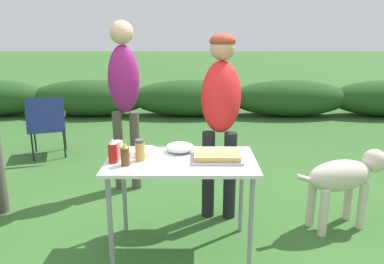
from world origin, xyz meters
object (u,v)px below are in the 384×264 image
(mixing_bowl, at_px, (180,147))
(dog, at_px, (345,177))
(food_tray, at_px, (217,156))
(paper_cup_stack, at_px, (118,150))
(camp_chair_green_behind_table, at_px, (47,124))
(spice_jar, at_px, (140,150))
(standing_person_with_beanie, at_px, (221,104))
(folding_table, at_px, (181,169))
(beer_bottle, at_px, (125,155))
(plate_stack, at_px, (144,152))
(standing_person_in_gray_fleece, at_px, (124,88))
(ketchup_bottle, at_px, (113,151))

(mixing_bowl, distance_m, dog, 1.45)
(food_tray, relative_size, dog, 0.41)
(paper_cup_stack, bearing_deg, camp_chair_green_behind_table, 122.48)
(spice_jar, bearing_deg, standing_person_with_beanie, 47.05)
(folding_table, height_order, spice_jar, spice_jar)
(food_tray, height_order, beer_bottle, beer_bottle)
(plate_stack, height_order, paper_cup_stack, paper_cup_stack)
(paper_cup_stack, relative_size, dog, 0.15)
(mixing_bowl, distance_m, standing_person_in_gray_fleece, 1.21)
(beer_bottle, relative_size, camp_chair_green_behind_table, 0.20)
(ketchup_bottle, bearing_deg, camp_chair_green_behind_table, 121.19)
(food_tray, bearing_deg, plate_stack, 167.31)
(folding_table, bearing_deg, standing_person_with_beanie, 63.15)
(food_tray, distance_m, beer_bottle, 0.66)
(plate_stack, relative_size, standing_person_in_gray_fleece, 0.12)
(food_tray, relative_size, standing_person_with_beanie, 0.23)
(mixing_bowl, xyz_separation_m, paper_cup_stack, (-0.45, -0.16, 0.03))
(ketchup_bottle, relative_size, spice_jar, 1.13)
(dog, xyz_separation_m, camp_chair_green_behind_table, (-3.24, 1.84, 0.01))
(mixing_bowl, bearing_deg, spice_jar, -144.22)
(food_tray, height_order, standing_person_with_beanie, standing_person_with_beanie)
(beer_bottle, xyz_separation_m, ketchup_bottle, (-0.10, 0.06, 0.01))
(beer_bottle, distance_m, camp_chair_green_behind_table, 2.78)
(folding_table, xyz_separation_m, standing_person_in_gray_fleece, (-0.62, 1.18, 0.43))
(camp_chair_green_behind_table, bearing_deg, beer_bottle, -75.65)
(paper_cup_stack, height_order, standing_person_in_gray_fleece, standing_person_in_gray_fleece)
(ketchup_bottle, height_order, standing_person_with_beanie, standing_person_with_beanie)
(camp_chair_green_behind_table, bearing_deg, paper_cup_stack, -75.45)
(paper_cup_stack, bearing_deg, food_tray, -1.80)
(paper_cup_stack, height_order, ketchup_bottle, ketchup_bottle)
(ketchup_bottle, distance_m, spice_jar, 0.19)
(spice_jar, xyz_separation_m, standing_person_in_gray_fleece, (-0.32, 1.20, 0.27))
(food_tray, distance_m, dog, 1.22)
(folding_table, xyz_separation_m, plate_stack, (-0.29, 0.12, 0.10))
(spice_jar, bearing_deg, mixing_bowl, 35.78)
(paper_cup_stack, xyz_separation_m, dog, (1.85, 0.35, -0.35))
(standing_person_in_gray_fleece, bearing_deg, plate_stack, -75.73)
(beer_bottle, bearing_deg, spice_jar, 49.62)
(standing_person_with_beanie, xyz_separation_m, standing_person_in_gray_fleece, (-0.95, 0.52, 0.06))
(spice_jar, bearing_deg, beer_bottle, -130.38)
(standing_person_with_beanie, distance_m, camp_chair_green_behind_table, 2.74)
(mixing_bowl, bearing_deg, beer_bottle, -140.29)
(food_tray, relative_size, camp_chair_green_behind_table, 0.45)
(folding_table, distance_m, standing_person_in_gray_fleece, 1.40)
(food_tray, xyz_separation_m, mixing_bowl, (-0.28, 0.19, 0.01))
(paper_cup_stack, distance_m, camp_chair_green_behind_table, 2.61)
(plate_stack, xyz_separation_m, camp_chair_green_behind_table, (-1.57, 2.08, -0.29))
(ketchup_bottle, bearing_deg, plate_stack, 43.67)
(folding_table, height_order, plate_stack, plate_stack)
(beer_bottle, relative_size, standing_person_in_gray_fleece, 0.09)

